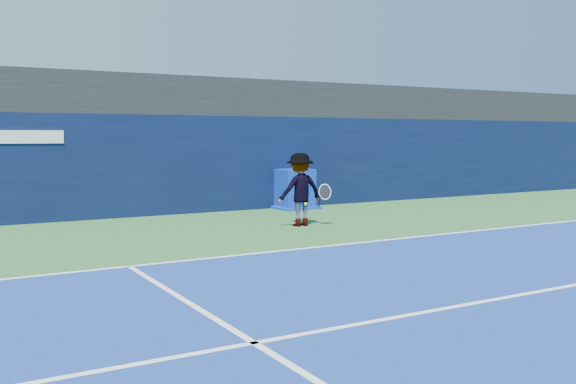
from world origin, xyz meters
The scene contains 8 objects.
ground centered at (0.00, 0.00, 0.00)m, with size 80.00×80.00×0.00m, color #2B612C.
baseline centered at (0.00, 3.00, 0.01)m, with size 24.00×0.10×0.01m, color white.
service_line centered at (0.00, -2.00, 0.01)m, with size 24.00×0.10×0.01m, color white.
stadium_band centered at (0.00, 11.50, 3.60)m, with size 36.00×3.00×1.20m, color black.
back_wall_assembly centered at (0.00, 10.50, 1.50)m, with size 36.00×1.03×3.00m.
equipment_cart centered at (2.40, 9.67, 0.59)m, with size 1.39×1.39×1.30m.
tennis_player centered at (0.46, 6.03, 0.97)m, with size 1.40×0.77×1.93m.
tennis_ball centered at (-0.28, 4.55, 0.76)m, with size 0.07×0.07×0.07m.
Camera 1 is at (-8.25, -8.39, 2.37)m, focal length 40.00 mm.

